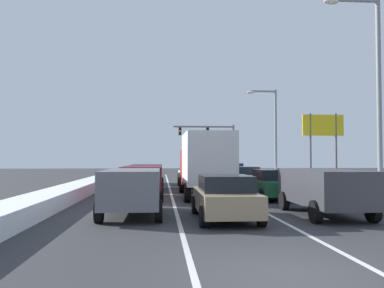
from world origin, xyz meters
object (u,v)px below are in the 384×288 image
roadside_sign_right (323,133)px  sedan_black_center_lane_third (192,177)px  suv_navy_right_lane_fourth (227,171)px  street_lamp_right_near (372,82)px  sedan_tan_center_lane_nearest (225,197)px  sedan_white_center_lane_fourth (190,173)px  sedan_green_left_lane_fourth (145,175)px  box_truck_center_lane_second (205,162)px  suv_charcoal_left_lane_third (147,174)px  sedan_green_right_lane_second (272,184)px  suv_charcoal_right_lane_nearest (324,188)px  suv_gray_left_lane_nearest (133,188)px  suv_maroon_left_lane_second (142,179)px  street_lamp_right_mid (272,127)px  sedan_silver_right_lane_third (244,178)px  traffic_light_gantry (215,139)px

roadside_sign_right → sedan_black_center_lane_third: bearing=-175.3°
suv_navy_right_lane_fourth → street_lamp_right_near: street_lamp_right_near is taller
sedan_tan_center_lane_nearest → sedan_white_center_lane_fourth: same height
sedan_green_left_lane_fourth → sedan_black_center_lane_third: bearing=-46.4°
box_truck_center_lane_second → street_lamp_right_near: 9.02m
suv_charcoal_left_lane_third → sedan_green_left_lane_fourth: (-0.38, 5.73, -0.25)m
sedan_green_right_lane_second → box_truck_center_lane_second: (-3.31, 1.22, 1.14)m
suv_charcoal_right_lane_nearest → sedan_green_right_lane_second: suv_charcoal_right_lane_nearest is taller
sedan_tan_center_lane_nearest → sedan_green_left_lane_fourth: (-3.47, 19.36, 0.00)m
box_truck_center_lane_second → suv_gray_left_lane_nearest: 7.59m
sedan_black_center_lane_third → suv_maroon_left_lane_second: 8.76m
sedan_green_right_lane_second → suv_maroon_left_lane_second: 6.68m
suv_charcoal_right_lane_nearest → sedan_black_center_lane_third: suv_charcoal_right_lane_nearest is taller
suv_maroon_left_lane_second → street_lamp_right_mid: 17.71m
sedan_green_right_lane_second → suv_charcoal_left_lane_third: 9.51m
box_truck_center_lane_second → street_lamp_right_near: (7.23, -3.95, 3.67)m
box_truck_center_lane_second → sedan_black_center_lane_third: bearing=90.9°
suv_charcoal_right_lane_nearest → suv_maroon_left_lane_second: size_ratio=1.00×
sedan_green_left_lane_fourth → street_lamp_right_mid: street_lamp_right_mid is taller
sedan_silver_right_lane_third → sedan_tan_center_lane_nearest: 14.22m
sedan_green_right_lane_second → box_truck_center_lane_second: size_ratio=0.63×
suv_navy_right_lane_fourth → suv_maroon_left_lane_second: bearing=-115.9°
suv_maroon_left_lane_second → roadside_sign_right: (13.26, 8.96, 3.00)m
sedan_silver_right_lane_third → roadside_sign_right: (6.65, 2.66, 3.25)m
suv_navy_right_lane_fourth → traffic_light_gantry: bearing=86.4°
suv_charcoal_left_lane_third → sedan_black_center_lane_third: bearing=32.1°
traffic_light_gantry → sedan_white_center_lane_fourth: bearing=-106.3°
sedan_silver_right_lane_third → roadside_sign_right: size_ratio=0.82×
sedan_green_right_lane_second → sedan_black_center_lane_third: (-3.42, 8.83, 0.00)m
suv_gray_left_lane_nearest → roadside_sign_right: (13.33, 15.17, 3.00)m
sedan_white_center_lane_fourth → sedan_green_left_lane_fourth: same height
sedan_green_left_lane_fourth → sedan_tan_center_lane_nearest: bearing=-79.8°
suv_gray_left_lane_nearest → street_lamp_right_mid: size_ratio=0.61×
sedan_silver_right_lane_third → sedan_green_right_lane_second: bearing=-89.8°
sedan_green_left_lane_fourth → suv_maroon_left_lane_second: bearing=-88.4°
suv_charcoal_right_lane_nearest → street_lamp_right_near: (3.68, 3.34, 4.55)m
suv_navy_right_lane_fourth → suv_gray_left_lane_nearest: size_ratio=1.00×
suv_charcoal_right_lane_nearest → suv_charcoal_left_lane_third: size_ratio=1.00×
sedan_silver_right_lane_third → suv_charcoal_right_lane_nearest: bearing=-88.8°
sedan_black_center_lane_third → suv_maroon_left_lane_second: suv_maroon_left_lane_second is taller
street_lamp_right_mid → roadside_sign_right: bearing=-60.3°
sedan_green_right_lane_second → roadside_sign_right: 12.15m
box_truck_center_lane_second → suv_charcoal_left_lane_third: (-3.29, 5.62, -0.88)m
suv_charcoal_right_lane_nearest → roadside_sign_right: size_ratio=0.89×
sedan_black_center_lane_third → suv_charcoal_left_lane_third: 3.76m
suv_gray_left_lane_nearest → suv_maroon_left_lane_second: size_ratio=1.00×
box_truck_center_lane_second → sedan_white_center_lane_fourth: 14.34m
box_truck_center_lane_second → sedan_black_center_lane_third: (-0.11, 7.62, -1.14)m
sedan_white_center_lane_fourth → suv_charcoal_left_lane_third: size_ratio=0.92×
sedan_tan_center_lane_nearest → suv_gray_left_lane_nearest: 3.46m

